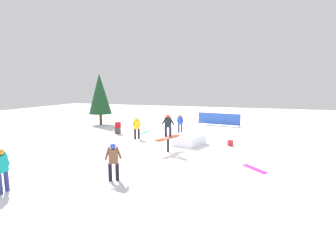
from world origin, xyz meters
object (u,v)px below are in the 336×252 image
Objects in this scene: main_rider_on_rail at (168,126)px; loose_snowboard_magenta at (254,169)px; rail_feature at (168,140)px; folding_chair at (118,128)px; bystander_brown at (113,160)px; backpack_on_snow at (230,143)px; bystander_yellow at (137,127)px; loose_snowboard_cyan at (145,133)px; bystander_teal at (2,168)px; pine_tree_near at (100,94)px; bystander_blue at (180,123)px.

main_rider_on_rail reaches higher than loose_snowboard_magenta.
folding_chair is at bearing -109.77° from rail_feature.
bystander_brown is 8.12m from backpack_on_snow.
backpack_on_snow is at bearing -49.12° from bystander_yellow.
folding_chair is (-5.42, -9.74, 0.40)m from loose_snowboard_magenta.
loose_snowboard_cyan is at bearing 169.06° from folding_chair.
bystander_teal is 0.33× the size of pine_tree_near.
main_rider_on_rail is 0.90× the size of bystander_teal.
pine_tree_near reaches higher than bystander_brown.
pine_tree_near is (-3.39, -3.68, 2.37)m from folding_chair.
bystander_yellow is 1.65× the size of folding_chair.
bystander_yellow is at bearing 73.97° from bystander_brown.
backpack_on_snow is 13.13m from pine_tree_near.
pine_tree_near reaches higher than main_rider_on_rail.
rail_feature is 3.99m from backpack_on_snow.
bystander_teal is 9.47m from bystander_yellow.
bystander_teal reaches higher than backpack_on_snow.
bystander_yellow is 8.63m from loose_snowboard_magenta.
loose_snowboard_magenta is at bearing 87.36° from rail_feature.
pine_tree_near reaches higher than backpack_on_snow.
backpack_on_snow is at bearing 147.06° from rail_feature.
bystander_blue is 10.45m from bystander_brown.
bystander_yellow is at bearing -132.79° from main_rider_on_rail.
folding_chair is at bearing -29.14° from backpack_on_snow.
pine_tree_near is at bearing 69.58° from loose_snowboard_cyan.
bystander_blue is at bearing 7.61° from bystander_yellow.
bystander_blue reaches higher than backpack_on_snow.
bystander_blue is 8.35m from pine_tree_near.
bystander_teal reaches higher than rail_feature.
backpack_on_snow is (-9.46, 6.43, -0.67)m from bystander_teal.
bystander_yellow is at bearing 18.71° from loose_snowboard_magenta.
bystander_teal reaches higher than bystander_yellow.
rail_feature is 1.31× the size of bystander_brown.
bystander_teal is (6.88, -3.42, 0.17)m from rail_feature.
main_rider_on_rail reaches higher than bystander_yellow.
loose_snowboard_magenta is at bearing -125.19° from loose_snowboard_cyan.
bystander_yellow is 1.11× the size of loose_snowboard_magenta.
rail_feature is at bearing -65.28° from bystander_blue.
main_rider_on_rail is 0.93× the size of bystander_yellow.
bystander_yellow is 2.47m from loose_snowboard_cyan.
bystander_brown is 9.83m from folding_chair.
bystander_blue reaches higher than loose_snowboard_cyan.
bystander_teal is 11.79m from loose_snowboard_cyan.
backpack_on_snow reaches higher than loose_snowboard_magenta.
main_rider_on_rail is 3.96× the size of backpack_on_snow.
loose_snowboard_magenta is at bearing -38.42° from bystander_blue.
backpack_on_snow is (-4.12, -1.44, 0.16)m from loose_snowboard_magenta.
rail_feature is 0.73m from main_rider_on_rail.
bystander_yellow reaches higher than loose_snowboard_cyan.
folding_chair is (-3.88, -5.29, -0.99)m from main_rider_on_rail.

